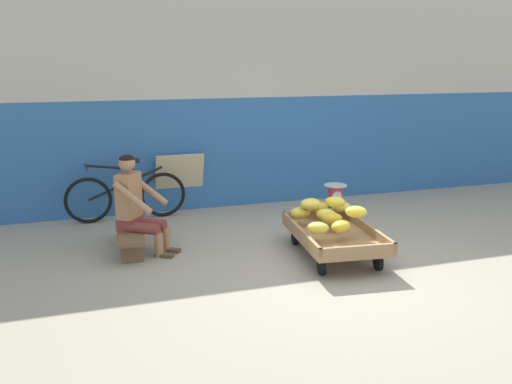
{
  "coord_description": "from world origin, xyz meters",
  "views": [
    {
      "loc": [
        -2.59,
        -4.98,
        2.19
      ],
      "look_at": [
        -0.66,
        0.76,
        0.75
      ],
      "focal_mm": 39.21,
      "sensor_mm": 36.0,
      "label": 1
    }
  ],
  "objects": [
    {
      "name": "vendor_seated",
      "position": [
        -1.92,
        1.34,
        0.57
      ],
      "size": [
        0.74,
        0.67,
        1.14
      ],
      "color": "#9E704C",
      "rests_on": "ground"
    },
    {
      "name": "shopping_bag",
      "position": [
        0.56,
        1.06,
        0.12
      ],
      "size": [
        0.18,
        0.12,
        0.24
      ],
      "primitive_type": "cube",
      "color": "green",
      "rests_on": "ground"
    },
    {
      "name": "banana_pile",
      "position": [
        0.18,
        0.66,
        0.46
      ],
      "size": [
        0.92,
        1.08,
        0.26
      ],
      "color": "gold",
      "rests_on": "banana_cart"
    },
    {
      "name": "banana_cart",
      "position": [
        0.17,
        0.46,
        0.24
      ],
      "size": [
        1.0,
        1.53,
        0.36
      ],
      "color": "#99754C",
      "rests_on": "ground"
    },
    {
      "name": "low_bench",
      "position": [
        -2.0,
        1.39,
        0.2
      ],
      "size": [
        0.4,
        1.12,
        0.27
      ],
      "color": "brown",
      "rests_on": "ground"
    },
    {
      "name": "sign_board",
      "position": [
        -1.11,
        2.99,
        0.43
      ],
      "size": [
        0.7,
        0.3,
        0.86
      ],
      "color": "#C6B289",
      "rests_on": "ground"
    },
    {
      "name": "weighing_scale",
      "position": [
        0.67,
        1.45,
        0.45
      ],
      "size": [
        0.3,
        0.3,
        0.29
      ],
      "color": "#28282D",
      "rests_on": "plastic_crate"
    },
    {
      "name": "bicycle_near_left",
      "position": [
        -1.91,
        2.74,
        0.35
      ],
      "size": [
        1.66,
        0.48,
        0.86
      ],
      "color": "black",
      "rests_on": "ground"
    },
    {
      "name": "plastic_crate",
      "position": [
        0.67,
        1.46,
        0.15
      ],
      "size": [
        0.36,
        0.28,
        0.3
      ],
      "color": "#19847F",
      "rests_on": "ground"
    },
    {
      "name": "ground_plane",
      "position": [
        0.0,
        0.0,
        0.0
      ],
      "size": [
        80.0,
        80.0,
        0.0
      ],
      "primitive_type": "plane",
      "color": "gray"
    },
    {
      "name": "back_wall",
      "position": [
        0.0,
        3.16,
        1.63
      ],
      "size": [
        16.0,
        0.3,
        3.26
      ],
      "color": "#2D609E",
      "rests_on": "ground"
    }
  ]
}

